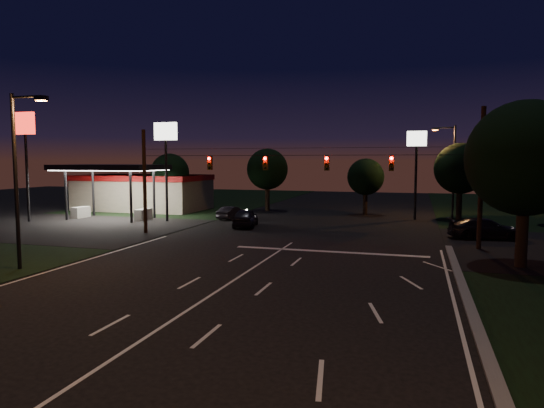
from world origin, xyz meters
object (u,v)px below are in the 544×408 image
at_px(tree_right_near, 525,160).
at_px(car_oncoming_a, 245,218).
at_px(car_oncoming_b, 231,213).
at_px(utility_pole_right, 478,249).
at_px(car_cross, 486,229).

distance_m(tree_right_near, car_oncoming_a, 22.58).
bearing_deg(car_oncoming_b, tree_right_near, 154.10).
distance_m(utility_pole_right, car_cross, 4.59).
xyz_separation_m(utility_pole_right, car_oncoming_a, (-17.83, 5.72, 0.77)).
xyz_separation_m(car_oncoming_a, car_oncoming_b, (-3.17, 4.82, -0.15)).
xyz_separation_m(tree_right_near, car_oncoming_a, (-19.35, 10.55, -4.91)).
bearing_deg(car_cross, utility_pole_right, 159.42).
relative_size(car_oncoming_b, car_cross, 0.71).
bearing_deg(utility_pole_right, car_cross, 77.72).
bearing_deg(car_oncoming_b, car_oncoming_a, 131.78).
height_order(car_oncoming_b, car_cross, car_cross).
distance_m(utility_pole_right, car_oncoming_a, 18.74).
relative_size(utility_pole_right, car_oncoming_a, 2.00).
bearing_deg(car_oncoming_b, car_cross, 172.85).
height_order(utility_pole_right, car_oncoming_b, utility_pole_right).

